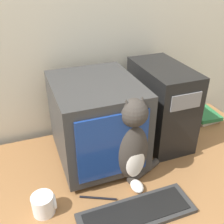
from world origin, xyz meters
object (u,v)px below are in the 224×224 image
computer_tower (161,104)px  keyboard (137,213)px  cat (131,145)px  pen (98,198)px  crt_monitor (97,121)px  book_stack (204,115)px  mug (44,204)px

computer_tower → keyboard: size_ratio=0.90×
computer_tower → cat: same height
computer_tower → pen: size_ratio=2.89×
crt_monitor → book_stack: 0.76m
cat → mug: 0.42m
keyboard → mug: mug is taller
book_stack → mug: mug is taller
crt_monitor → mug: 0.43m
computer_tower → pen: (-0.45, -0.31, -0.20)m
cat → keyboard: bearing=-106.7°
crt_monitor → computer_tower: (0.36, 0.04, -0.00)m
cat → book_stack: size_ratio=2.20×
computer_tower → mug: computer_tower is taller
mug → cat: bearing=9.1°
cat → pen: cat is taller
crt_monitor → keyboard: crt_monitor is taller
cat → mug: (-0.39, -0.06, -0.14)m
mug → book_stack: bearing=19.7°
keyboard → book_stack: book_stack is taller
keyboard → pen: (-0.11, 0.13, -0.01)m
keyboard → pen: size_ratio=3.19×
keyboard → mug: size_ratio=4.97×
crt_monitor → cat: bearing=-65.5°
crt_monitor → book_stack: (0.73, 0.11, -0.18)m
crt_monitor → pen: size_ratio=3.17×
keyboard → book_stack: 0.86m
pen → cat: bearing=23.0°
crt_monitor → mug: bearing=-139.4°
book_stack → crt_monitor: bearing=-171.3°
keyboard → mug: bearing=157.0°
computer_tower → pen: computer_tower is taller
book_stack → pen: book_stack is taller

